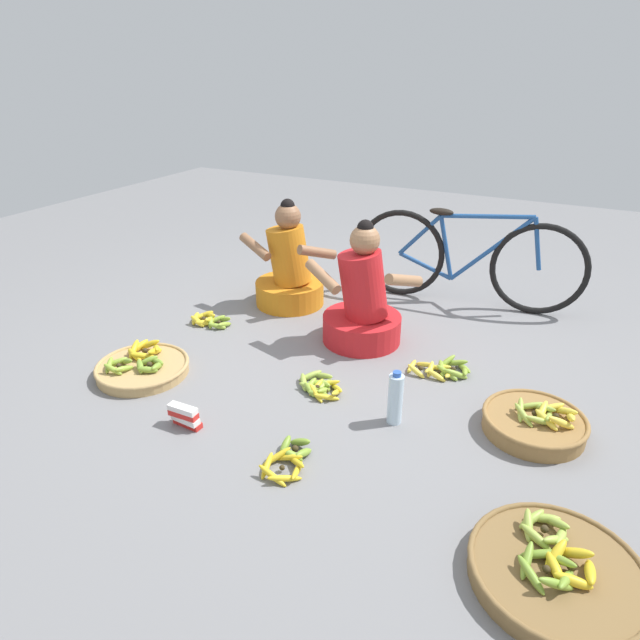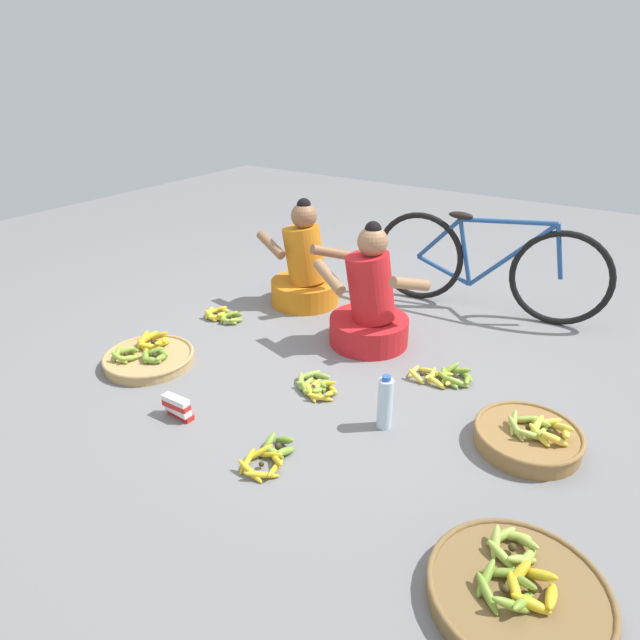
% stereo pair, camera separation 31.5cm
% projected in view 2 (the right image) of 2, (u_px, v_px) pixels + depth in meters
% --- Properties ---
extents(ground_plane, '(10.00, 10.00, 0.00)m').
position_uv_depth(ground_plane, '(337.00, 359.00, 3.46)').
color(ground_plane, slate).
extents(vendor_woman_front, '(0.71, 0.54, 0.83)m').
position_uv_depth(vendor_woman_front, '(370.00, 306.00, 3.54)').
color(vendor_woman_front, red).
rests_on(vendor_woman_front, ground).
extents(vendor_woman_behind, '(0.72, 0.52, 0.81)m').
position_uv_depth(vendor_woman_behind, '(305.00, 271.00, 4.14)').
color(vendor_woman_behind, orange).
rests_on(vendor_woman_behind, ground).
extents(bicycle_leaning, '(1.70, 0.22, 0.73)m').
position_uv_depth(bicycle_leaning, '(485.00, 265.00, 3.97)').
color(bicycle_leaning, black).
rests_on(bicycle_leaning, ground).
extents(banana_basket_near_vendor, '(0.55, 0.55, 0.14)m').
position_uv_depth(banana_basket_near_vendor, '(149.00, 357.00, 3.38)').
color(banana_basket_near_vendor, tan).
rests_on(banana_basket_near_vendor, ground).
extents(banana_basket_front_left, '(0.51, 0.51, 0.17)m').
position_uv_depth(banana_basket_front_left, '(529.00, 437.00, 2.65)').
color(banana_basket_front_left, olive).
rests_on(banana_basket_front_left, ground).
extents(banana_basket_mid_left, '(0.63, 0.63, 0.15)m').
position_uv_depth(banana_basket_mid_left, '(518.00, 592.00, 1.89)').
color(banana_basket_mid_left, brown).
rests_on(banana_basket_mid_left, ground).
extents(loose_bananas_back_left, '(0.37, 0.28, 0.10)m').
position_uv_depth(loose_bananas_back_left, '(445.00, 376.00, 3.21)').
color(loose_bananas_back_left, yellow).
rests_on(loose_bananas_back_left, ground).
extents(loose_bananas_front_right, '(0.32, 0.28, 0.08)m').
position_uv_depth(loose_bananas_front_right, '(315.00, 386.00, 3.12)').
color(loose_bananas_front_right, yellow).
rests_on(loose_bananas_front_right, ground).
extents(loose_bananas_mid_right, '(0.23, 0.33, 0.09)m').
position_uv_depth(loose_bananas_mid_right, '(269.00, 456.00, 2.57)').
color(loose_bananas_mid_right, olive).
rests_on(loose_bananas_mid_right, ground).
extents(loose_bananas_back_right, '(0.32, 0.21, 0.09)m').
position_uv_depth(loose_bananas_back_right, '(222.00, 315.00, 3.97)').
color(loose_bananas_back_right, yellow).
rests_on(loose_bananas_back_right, ground).
extents(water_bottle, '(0.08, 0.08, 0.30)m').
position_uv_depth(water_bottle, '(385.00, 403.00, 2.76)').
color(water_bottle, silver).
rests_on(water_bottle, ground).
extents(packet_carton_stack, '(0.17, 0.07, 0.12)m').
position_uv_depth(packet_carton_stack, '(178.00, 407.00, 2.87)').
color(packet_carton_stack, red).
rests_on(packet_carton_stack, ground).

